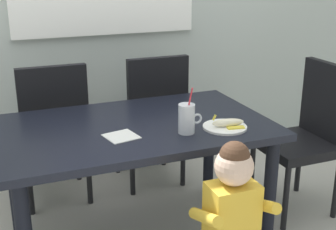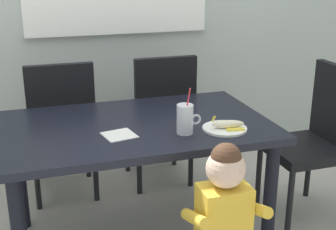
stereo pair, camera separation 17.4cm
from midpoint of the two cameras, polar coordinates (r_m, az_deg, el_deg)
The scene contains 9 objects.
dining_table at distance 2.49m, azimuth -6.05°, elevation -3.27°, with size 1.42×0.88×0.73m.
dining_chair_left at distance 3.07m, azimuth -15.65°, elevation -1.36°, with size 0.44×0.45×0.96m.
dining_chair_right at distance 3.20m, azimuth -3.50°, elevation 0.19°, with size 0.44×0.45×0.96m.
dining_chair_far at distance 3.00m, azimuth 15.48°, elevation -1.82°, with size 0.44×0.44×0.96m.
toddler_standing at distance 2.06m, azimuth 5.54°, elevation -11.44°, with size 0.33×0.24×0.84m.
milk_cup at distance 2.29m, azimuth 0.18°, elevation -0.68°, with size 0.13×0.09×0.25m.
snack_plate at distance 2.39m, azimuth 5.00°, elevation -1.52°, with size 0.23×0.23×0.01m, color white.
peeled_banana at distance 2.37m, azimuth 5.44°, elevation -1.01°, with size 0.18×0.12×0.07m.
paper_napkin at distance 2.29m, azimuth -8.01°, elevation -2.67°, with size 0.15×0.15×0.00m, color white.
Camera 1 is at (-0.69, -2.19, 1.56)m, focal length 49.07 mm.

